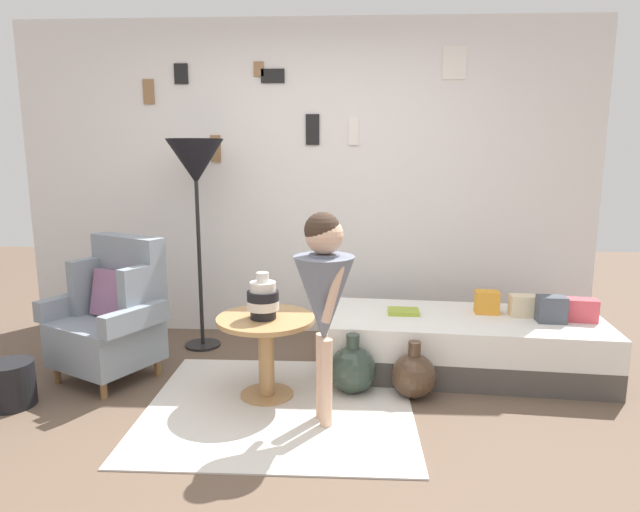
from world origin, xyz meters
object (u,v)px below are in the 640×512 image
Objects in this scene: person_child at (324,290)px; book_on_daybed at (403,312)px; side_table at (266,339)px; magazine_basket at (11,384)px; armchair at (113,315)px; demijohn_near at (352,369)px; floor_lamp at (196,168)px; demijohn_far at (414,375)px; vase_striped at (263,299)px; daybed at (464,344)px.

person_child is 1.10m from book_on_daybed.
side_table is 2.21× the size of magazine_basket.
armchair is 2.48× the size of demijohn_near.
armchair is at bearing -126.27° from floor_lamp.
armchair is 2.62× the size of demijohn_far.
armchair reaches higher than book_on_daybed.
vase_striped is at bearing -55.33° from floor_lamp.
floor_lamp reaches higher than side_table.
side_table is at bearing 138.75° from person_child.
floor_lamp is (0.45, 0.61, 0.98)m from armchair.
person_child reaches higher than armchair.
demijohn_far is at bearing 2.37° from side_table.
daybed is 0.48m from book_on_daybed.
armchair is 1.16m from vase_striped.
side_table is 0.38× the size of floor_lamp.
side_table reaches higher than demijohn_far.
person_child is (0.38, -0.33, 0.41)m from side_table.
person_child is at bearing -121.09° from book_on_daybed.
book_on_daybed reaches higher than demijohn_far.
armchair is 0.59× the size of floor_lamp.
demijohn_near is (0.17, 0.43, -0.64)m from person_child.
book_on_daybed is at bearing 32.12° from vase_striped.
demijohn_near is at bearing 12.40° from vase_striped.
person_child is 3.14× the size of demijohn_near.
floor_lamp reaches higher than daybed.
book_on_daybed is 2.60m from magazine_basket.
armchair is 4.41× the size of book_on_daybed.
daybed is 1.52m from vase_striped.
armchair is at bearing 157.26° from person_child.
vase_striped reaches higher than demijohn_near.
floor_lamp is at bearing 151.46° from demijohn_far.
armchair is 2.08m from demijohn_far.
vase_striped reaches higher than demijohn_far.
armchair is 1.14m from side_table.
floor_lamp is 2.21m from demijohn_far.
daybed is at bearing 21.11° from vase_striped.
demijohn_near is at bearing -33.92° from floor_lamp.
side_table is at bearing -148.82° from book_on_daybed.
person_child reaches higher than magazine_basket.
magazine_basket is at bearing -171.76° from demijohn_near.
person_child is 4.39× the size of magazine_basket.
demijohn_near is at bearing -6.67° from armchair.
floor_lamp is 4.19× the size of demijohn_near.
side_table is at bearing -159.75° from daybed.
person_child reaches higher than side_table.
magazine_basket is (-0.90, -1.11, -1.28)m from floor_lamp.
demijohn_near is at bearing 171.64° from demijohn_far.
daybed is at bearing 13.67° from magazine_basket.
armchair is 1.65m from person_child.
vase_striped reaches higher than magazine_basket.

